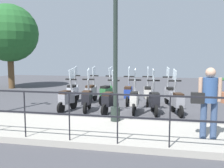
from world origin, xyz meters
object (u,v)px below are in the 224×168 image
at_px(scooter_far_5, 73,91).
at_px(scooter_near_2, 134,99).
at_px(lamp_post_near, 115,48).
at_px(pedestrian_with_bag, 209,97).
at_px(scooter_far_3, 107,92).
at_px(scooter_near_3, 110,100).
at_px(scooter_near_4, 87,98).
at_px(scooter_far_1, 148,93).
at_px(scooter_near_1, 154,100).
at_px(scooter_far_4, 91,91).
at_px(scooter_far_0, 170,94).
at_px(scooter_near_0, 177,101).
at_px(tree_large, 9,33).
at_px(scooter_near_5, 67,98).
at_px(scooter_far_2, 128,93).

bearing_deg(scooter_far_5, scooter_near_2, -116.06).
bearing_deg(lamp_post_near, pedestrian_with_bag, -114.49).
bearing_deg(scooter_far_3, scooter_near_3, -146.07).
xyz_separation_m(scooter_near_3, scooter_far_3, (1.76, 0.51, 0.00)).
bearing_deg(scooter_near_4, scooter_far_1, -57.95).
bearing_deg(scooter_near_1, scooter_far_4, 48.90).
bearing_deg(scooter_far_0, scooter_far_3, 76.00).
relative_size(scooter_far_1, scooter_far_5, 1.00).
xyz_separation_m(scooter_near_2, scooter_far_5, (1.48, 2.82, 0.00)).
bearing_deg(scooter_near_0, tree_large, 47.25).
bearing_deg(scooter_far_4, scooter_far_5, 101.78).
bearing_deg(scooter_far_0, scooter_near_4, 104.36).
xyz_separation_m(scooter_near_2, scooter_near_5, (-0.23, 2.40, 0.00)).
xyz_separation_m(pedestrian_with_bag, scooter_far_4, (4.37, 3.99, -0.60)).
bearing_deg(tree_large, scooter_far_2, -114.89).
xyz_separation_m(scooter_near_0, scooter_near_5, (-0.24, 3.84, 0.00)).
xyz_separation_m(scooter_near_0, scooter_far_0, (1.52, 0.21, 0.00)).
relative_size(tree_large, scooter_near_0, 3.27).
bearing_deg(scooter_far_5, scooter_near_4, -142.90).
distance_m(scooter_near_4, scooter_far_3, 1.64).
distance_m(lamp_post_near, scooter_far_0, 4.03).
xyz_separation_m(scooter_far_2, scooter_far_4, (0.12, 1.61, 0.00)).
bearing_deg(scooter_far_0, pedestrian_with_bag, 174.68).
relative_size(scooter_near_4, scooter_far_2, 1.00).
relative_size(scooter_near_0, scooter_far_0, 1.00).
bearing_deg(scooter_near_4, scooter_near_0, -94.63).
bearing_deg(scooter_near_3, scooter_far_3, 30.60).
bearing_deg(scooter_near_0, scooter_far_0, -7.26).
height_order(scooter_near_2, scooter_far_4, same).
height_order(scooter_near_4, scooter_near_5, same).
xyz_separation_m(scooter_near_5, scooter_far_1, (1.77, -2.75, 0.00)).
bearing_deg(scooter_near_5, scooter_near_2, -73.66).
bearing_deg(scooter_near_4, scooter_near_3, -107.44).
relative_size(tree_large, scooter_near_4, 3.27).
relative_size(scooter_near_1, scooter_far_2, 1.00).
xyz_separation_m(lamp_post_near, pedestrian_with_bag, (-1.05, -2.30, -1.13)).
relative_size(scooter_near_1, scooter_far_3, 1.00).
xyz_separation_m(scooter_near_1, scooter_far_3, (1.52, 2.01, 0.00)).
bearing_deg(scooter_far_3, scooter_far_4, 101.46).
relative_size(scooter_near_1, scooter_far_0, 1.00).
height_order(scooter_far_4, scooter_far_5, same).
bearing_deg(scooter_near_1, scooter_near_0, -97.38).
distance_m(scooter_near_0, scooter_far_4, 3.80).
height_order(scooter_far_1, scooter_far_4, same).
distance_m(scooter_near_0, scooter_far_2, 2.36).
bearing_deg(scooter_near_2, scooter_far_3, 38.30).
bearing_deg(scooter_near_2, scooter_far_0, -42.07).
xyz_separation_m(tree_large, scooter_far_0, (-3.49, -9.35, -2.83)).
bearing_deg(scooter_far_3, scooter_near_0, -100.40).
height_order(pedestrian_with_bag, scooter_near_4, pedestrian_with_bag).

